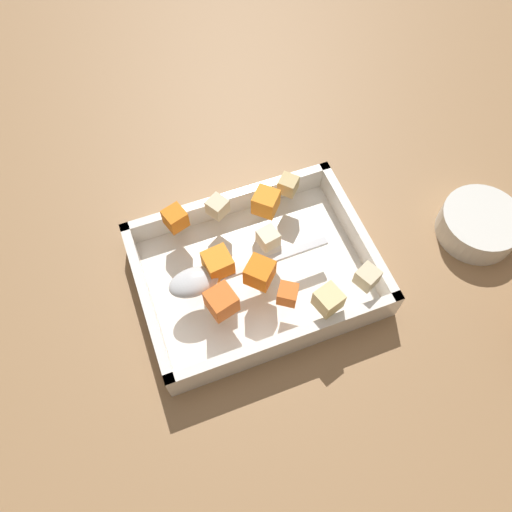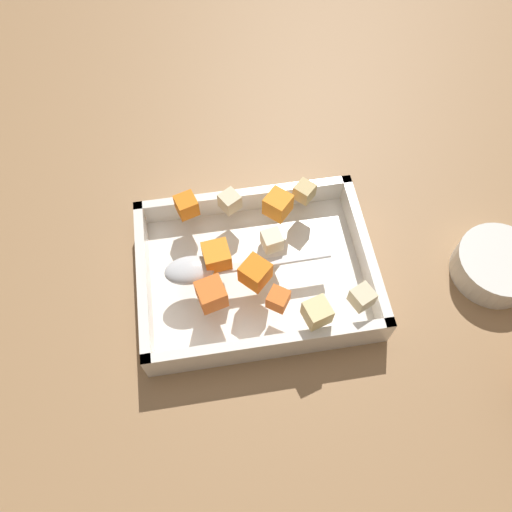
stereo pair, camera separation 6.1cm
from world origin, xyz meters
TOP-DOWN VIEW (x-y plane):
  - ground_plane at (0.00, 0.00)m, footprint 4.00×4.00m
  - baking_dish at (-0.01, 0.01)m, footprint 0.29×0.22m
  - carrot_chunk_front_center at (-0.01, -0.02)m, footprint 0.04×0.04m
  - carrot_chunk_corner_se at (-0.07, -0.04)m, footprint 0.04×0.04m
  - carrot_chunk_heap_side at (0.01, -0.05)m, footprint 0.03×0.03m
  - carrot_chunk_rim_edge at (0.03, 0.07)m, footprint 0.04×0.04m
  - carrot_chunk_near_left at (-0.08, 0.09)m, footprint 0.03×0.03m
  - carrot_chunk_under_handle at (-0.05, 0.01)m, footprint 0.03×0.03m
  - potato_chunk_back_center at (0.07, 0.09)m, footprint 0.03×0.03m
  - potato_chunk_corner_ne at (0.05, -0.08)m, footprint 0.03×0.03m
  - potato_chunk_near_spoon at (-0.03, 0.09)m, footprint 0.03×0.03m
  - potato_chunk_corner_nw at (0.02, 0.02)m, footprint 0.03×0.03m
  - potato_chunk_mid_right at (0.11, -0.07)m, footprint 0.03×0.03m
  - serving_spoon at (-0.07, -0.00)m, footprint 0.20×0.04m
  - small_prep_bowl at (0.30, -0.03)m, footprint 0.11×0.11m

SIDE VIEW (x-z plane):
  - ground_plane at x=0.00m, z-range 0.00..0.00m
  - baking_dish at x=-0.01m, z-range -0.01..0.04m
  - small_prep_bowl at x=0.30m, z-range 0.00..0.04m
  - serving_spoon at x=-0.07m, z-range 0.05..0.07m
  - carrot_chunk_heap_side at x=0.01m, z-range 0.05..0.07m
  - potato_chunk_back_center at x=0.07m, z-range 0.05..0.07m
  - potato_chunk_near_spoon at x=-0.03m, z-range 0.05..0.07m
  - potato_chunk_corner_nw at x=0.02m, z-range 0.05..0.07m
  - potato_chunk_mid_right at x=0.11m, z-range 0.05..0.07m
  - carrot_chunk_near_left at x=-0.08m, z-range 0.05..0.08m
  - potato_chunk_corner_ne at x=0.05m, z-range 0.05..0.08m
  - carrot_chunk_rim_edge at x=0.03m, z-range 0.05..0.08m
  - carrot_chunk_front_center at x=-0.01m, z-range 0.05..0.08m
  - carrot_chunk_corner_se at x=-0.07m, z-range 0.05..0.08m
  - carrot_chunk_under_handle at x=-0.05m, z-range 0.05..0.08m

